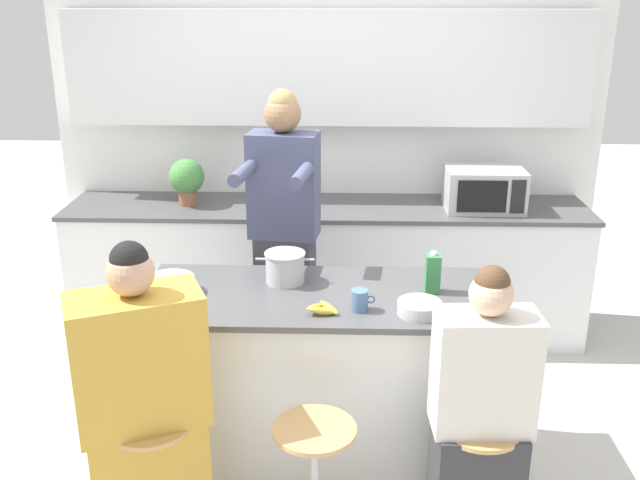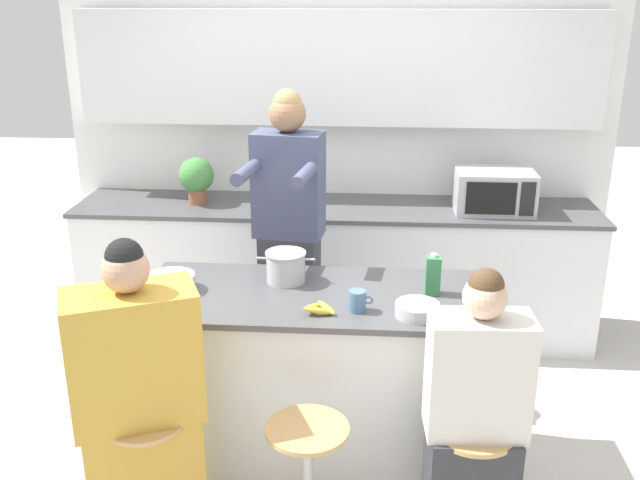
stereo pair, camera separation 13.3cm
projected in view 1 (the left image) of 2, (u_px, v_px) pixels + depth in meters
ground_plane at (320, 457)px, 3.75m from camera, size 16.00×16.00×0.00m
wall_back at (328, 109)px, 4.89m from camera, size 3.79×0.22×2.70m
back_counter at (326, 270)px, 4.96m from camera, size 3.51×0.64×0.94m
kitchen_island at (320, 378)px, 3.59m from camera, size 1.72×0.73×0.94m
person_cooking at (285, 249)px, 4.08m from camera, size 0.45×0.59×1.83m
person_wrapped_blanket at (144, 412)px, 2.97m from camera, size 0.60×0.47×1.42m
person_seated_near at (479, 430)px, 2.95m from camera, size 0.41×0.28×1.34m
cooking_pot at (285, 267)px, 3.55m from camera, size 0.29×0.20×0.16m
fruit_bowl at (170, 285)px, 3.43m from camera, size 0.24×0.24×0.08m
mixing_bowl_steel at (419, 308)px, 3.21m from camera, size 0.20×0.20×0.06m
coffee_cup_near at (360, 300)px, 3.24m from camera, size 0.11×0.08×0.10m
banana_bunch at (322, 309)px, 3.22m from camera, size 0.16×0.12×0.05m
juice_carton at (433, 273)px, 3.42m from camera, size 0.07×0.07×0.21m
microwave at (484, 189)px, 4.69m from camera, size 0.50×0.36×0.27m
potted_plant at (187, 179)px, 4.77m from camera, size 0.24×0.24×0.31m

